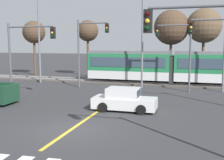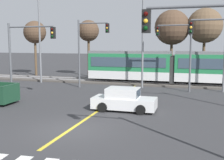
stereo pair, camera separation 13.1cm
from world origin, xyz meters
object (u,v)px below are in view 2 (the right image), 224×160
at_px(light_rail_tram, 173,66).
at_px(bare_tree_west, 88,31).
at_px(street_lamp_west, 41,35).
at_px(street_lamp_centre, 144,36).
at_px(sedan_crossing, 124,100).
at_px(bare_tree_far_east, 205,26).
at_px(traffic_light_far_left, 88,44).
at_px(bare_tree_east, 172,28).
at_px(traffic_light_near_right, 206,53).
at_px(traffic_light_mid_left, 25,48).
at_px(bare_tree_far_west, 35,33).
at_px(traffic_light_far_right, 179,46).

xyz_separation_m(light_rail_tram, bare_tree_west, (-11.56, 4.68, 3.97)).
distance_m(street_lamp_west, street_lamp_centre, 11.73).
height_order(sedan_crossing, bare_tree_far_east, bare_tree_far_east).
xyz_separation_m(sedan_crossing, traffic_light_far_left, (-5.85, 8.26, 3.73)).
height_order(street_lamp_centre, bare_tree_east, street_lamp_centre).
bearing_deg(street_lamp_centre, sedan_crossing, -86.85).
distance_m(sedan_crossing, bare_tree_far_east, 18.34).
xyz_separation_m(traffic_light_near_right, bare_tree_west, (-14.38, 24.23, 1.93)).
height_order(traffic_light_mid_left, street_lamp_centre, street_lamp_centre).
distance_m(traffic_light_far_left, bare_tree_far_west, 13.93).
height_order(street_lamp_centre, bare_tree_west, street_lamp_centre).
xyz_separation_m(traffic_light_mid_left, bare_tree_west, (-0.76, 15.63, 1.92)).
height_order(sedan_crossing, bare_tree_west, bare_tree_west).
height_order(traffic_light_far_right, street_lamp_centre, street_lamp_centre).
relative_size(traffic_light_mid_left, bare_tree_far_east, 0.72).
height_order(sedan_crossing, bare_tree_far_west, bare_tree_far_west).
bearing_deg(bare_tree_east, bare_tree_far_west, -179.76).
height_order(traffic_light_mid_left, bare_tree_east, bare_tree_east).
bearing_deg(street_lamp_west, bare_tree_east, 24.78).
relative_size(sedan_crossing, bare_tree_far_east, 0.50).
relative_size(light_rail_tram, sedan_crossing, 4.38).
bearing_deg(bare_tree_east, bare_tree_far_east, 1.46).
bearing_deg(light_rail_tram, street_lamp_west, -169.71).
xyz_separation_m(bare_tree_far_west, bare_tree_east, (18.53, 0.08, 0.38)).
bearing_deg(bare_tree_far_west, bare_tree_west, 7.61).
bearing_deg(traffic_light_mid_left, traffic_light_far_right, 30.32).
height_order(traffic_light_near_right, street_lamp_centre, street_lamp_centre).
distance_m(traffic_light_far_left, bare_tree_far_east, 14.00).
bearing_deg(traffic_light_far_right, traffic_light_mid_left, -149.68).
distance_m(street_lamp_west, bare_tree_far_east, 18.64).
bearing_deg(traffic_light_mid_left, light_rail_tram, 45.40).
distance_m(bare_tree_far_west, bare_tree_west, 7.60).
bearing_deg(traffic_light_near_right, light_rail_tram, 98.22).
bearing_deg(light_rail_tram, bare_tree_far_west, 169.10).
height_order(light_rail_tram, bare_tree_east, bare_tree_east).
height_order(sedan_crossing, traffic_light_far_left, traffic_light_far_left).
relative_size(traffic_light_mid_left, bare_tree_west, 0.81).
xyz_separation_m(traffic_light_far_left, street_lamp_centre, (5.31, 1.55, 0.75)).
xyz_separation_m(bare_tree_east, bare_tree_far_east, (3.69, 0.09, 0.15)).
bearing_deg(street_lamp_west, traffic_light_far_right, -5.79).
bearing_deg(bare_tree_far_east, bare_tree_east, -178.54).
bearing_deg(traffic_light_mid_left, bare_tree_east, 55.15).
bearing_deg(traffic_light_far_left, bare_tree_far_east, 37.15).
relative_size(street_lamp_centre, bare_tree_far_east, 1.09).
height_order(bare_tree_east, bare_tree_far_east, bare_tree_far_east).
xyz_separation_m(traffic_light_near_right, street_lamp_centre, (-5.42, 16.58, 1.08)).
bearing_deg(sedan_crossing, street_lamp_west, 140.29).
relative_size(street_lamp_west, street_lamp_centre, 1.04).
bearing_deg(traffic_light_far_left, bare_tree_west, 111.58).
height_order(traffic_light_far_right, traffic_light_mid_left, traffic_light_far_right).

